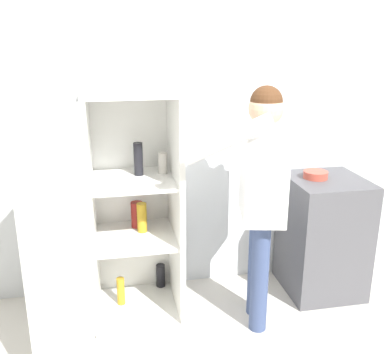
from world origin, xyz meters
name	(u,v)px	position (x,y,z in m)	size (l,w,h in m)	color
wall_back	(175,126)	(0.00, 0.98, 1.27)	(7.00, 0.06, 2.55)	silver
refrigerator	(120,213)	(-0.44, 0.55, 0.79)	(0.90, 1.15, 1.60)	white
person	(261,182)	(0.45, 0.34, 1.02)	(0.72, 0.59, 1.63)	#384770
counter	(323,235)	(1.08, 0.65, 0.45)	(0.55, 0.57, 0.91)	#4C4C51
bowl	(316,175)	(1.00, 0.68, 0.93)	(0.18, 0.18, 0.05)	#B24738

